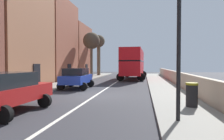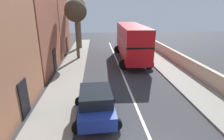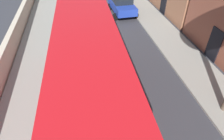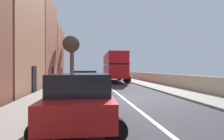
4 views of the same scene
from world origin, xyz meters
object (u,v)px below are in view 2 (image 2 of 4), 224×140
(street_tree_left_2, at_px, (76,12))
(street_tree_left_0, at_px, (78,10))
(parked_car_blue_left_1, at_px, (96,102))
(double_decker_bus, at_px, (131,40))

(street_tree_left_2, bearing_deg, street_tree_left_0, 92.80)
(street_tree_left_2, bearing_deg, parked_car_blue_left_1, -80.71)
(street_tree_left_0, bearing_deg, street_tree_left_2, -87.20)
(parked_car_blue_left_1, xyz_separation_m, street_tree_left_0, (-2.39, 18.98, 4.73))
(street_tree_left_0, relative_size, street_tree_left_2, 1.08)
(double_decker_bus, height_order, parked_car_blue_left_1, double_decker_bus)
(double_decker_bus, distance_m, parked_car_blue_left_1, 12.60)
(double_decker_bus, bearing_deg, street_tree_left_2, 171.25)
(double_decker_bus, xyz_separation_m, street_tree_left_2, (-6.28, 0.97, 3.11))
(parked_car_blue_left_1, relative_size, street_tree_left_2, 0.62)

